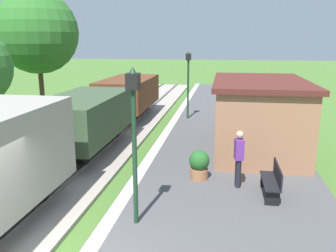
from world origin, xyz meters
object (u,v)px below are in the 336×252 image
object	(u,v)px
lamp_post_far	(188,72)
tree_field_left	(37,33)
potted_planter	(199,164)
bench_near_hut	(273,180)
person_waiting	(239,157)
freight_train	(79,121)
lamp_post_near	(134,119)
station_hut	(258,115)

from	to	relation	value
lamp_post_far	tree_field_left	bearing A→B (deg)	179.46
potted_planter	bench_near_hut	bearing A→B (deg)	-24.42
person_waiting	freight_train	bearing A→B (deg)	-30.04
bench_near_hut	lamp_post_far	distance (m)	10.52
lamp_post_near	lamp_post_far	distance (m)	11.78
lamp_post_far	tree_field_left	size ratio (longest dim) A/B	0.51
lamp_post_near	lamp_post_far	size ratio (longest dim) A/B	1.00
potted_planter	lamp_post_near	xyz separation A→B (m)	(-1.28, -3.01, 2.08)
tree_field_left	lamp_post_near	bearing A→B (deg)	-53.79
station_hut	lamp_post_far	bearing A→B (deg)	122.03
person_waiting	lamp_post_near	world-z (taller)	lamp_post_near
bench_near_hut	potted_planter	xyz separation A→B (m)	(-2.11, 0.96, 0.00)
freight_train	person_waiting	xyz separation A→B (m)	(5.94, -2.39, -0.32)
potted_planter	station_hut	bearing A→B (deg)	59.57
station_hut	bench_near_hut	distance (m)	4.53
bench_near_hut	freight_train	bearing A→B (deg)	156.92
tree_field_left	person_waiting	bearing A→B (deg)	-39.78
freight_train	bench_near_hut	xyz separation A→B (m)	(6.87, -2.93, -0.78)
station_hut	potted_planter	xyz separation A→B (m)	(-2.04, -3.47, -0.93)
station_hut	bench_near_hut	size ratio (longest dim) A/B	3.87
freight_train	tree_field_left	size ratio (longest dim) A/B	2.67
bench_near_hut	person_waiting	bearing A→B (deg)	150.03
station_hut	person_waiting	xyz separation A→B (m)	(-0.86, -3.89, -0.47)
station_hut	lamp_post_near	bearing A→B (deg)	-117.14
lamp_post_far	lamp_post_near	bearing A→B (deg)	-90.00
person_waiting	bench_near_hut	bearing A→B (deg)	141.92
freight_train	station_hut	size ratio (longest dim) A/B	3.34
freight_train	lamp_post_far	size ratio (longest dim) A/B	5.24
person_waiting	lamp_post_far	xyz separation A→B (m)	(-2.46, 9.20, 1.62)
bench_near_hut	lamp_post_near	bearing A→B (deg)	-148.90
person_waiting	tree_field_left	distance (m)	14.98
bench_near_hut	station_hut	bearing A→B (deg)	90.94
potted_planter	tree_field_left	xyz separation A→B (m)	(-9.97, 8.86, 4.20)
person_waiting	lamp_post_far	world-z (taller)	lamp_post_far
freight_train	person_waiting	world-z (taller)	freight_train
potted_planter	lamp_post_far	size ratio (longest dim) A/B	0.25
bench_near_hut	tree_field_left	world-z (taller)	tree_field_left
freight_train	potted_planter	xyz separation A→B (m)	(4.76, -1.97, -0.78)
station_hut	bench_near_hut	xyz separation A→B (m)	(0.07, -4.43, -0.93)
tree_field_left	potted_planter	bearing A→B (deg)	-41.63
person_waiting	lamp_post_near	size ratio (longest dim) A/B	0.46
station_hut	lamp_post_near	size ratio (longest dim) A/B	1.57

